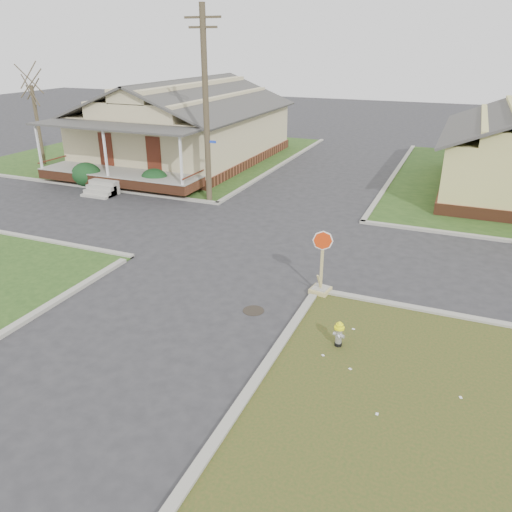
% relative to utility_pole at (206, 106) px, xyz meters
% --- Properties ---
extents(ground, '(120.00, 120.00, 0.00)m').
position_rel_utility_pole_xyz_m(ground, '(4.20, -8.90, -4.66)').
color(ground, '#2B2A2D').
rests_on(ground, ground).
extents(verge_far_left, '(19.00, 19.00, 0.05)m').
position_rel_utility_pole_xyz_m(verge_far_left, '(-8.80, 9.10, -4.64)').
color(verge_far_left, '#264619').
rests_on(verge_far_left, ground).
extents(curbs, '(80.00, 40.00, 0.12)m').
position_rel_utility_pole_xyz_m(curbs, '(4.20, -3.90, -4.66)').
color(curbs, '#9F9D90').
rests_on(curbs, ground).
extents(manhole, '(0.64, 0.64, 0.01)m').
position_rel_utility_pole_xyz_m(manhole, '(6.40, -9.40, -4.66)').
color(manhole, black).
rests_on(manhole, ground).
extents(corner_house, '(10.10, 15.50, 5.30)m').
position_rel_utility_pole_xyz_m(corner_house, '(-5.80, 7.78, -2.38)').
color(corner_house, brown).
rests_on(corner_house, ground).
extents(utility_pole, '(1.80, 0.28, 9.00)m').
position_rel_utility_pole_xyz_m(utility_pole, '(0.00, 0.00, 0.00)').
color(utility_pole, '#483B29').
rests_on(utility_pole, ground).
extents(tree_far_left, '(0.22, 0.22, 4.90)m').
position_rel_utility_pole_xyz_m(tree_far_left, '(-13.80, 3.10, -2.16)').
color(tree_far_left, '#483B29').
rests_on(tree_far_left, verge_far_left).
extents(fire_hydrant, '(0.27, 0.27, 0.72)m').
position_rel_utility_pole_xyz_m(fire_hydrant, '(9.21, -10.31, -4.22)').
color(fire_hydrant, black).
rests_on(fire_hydrant, ground).
extents(stop_sign, '(0.60, 0.58, 2.10)m').
position_rel_utility_pole_xyz_m(stop_sign, '(7.93, -7.56, -4.16)').
color(stop_sign, tan).
rests_on(stop_sign, ground).
extents(hedge_left, '(1.58, 1.30, 1.21)m').
position_rel_utility_pole_xyz_m(hedge_left, '(-7.60, -0.05, -4.01)').
color(hedge_left, '#153B18').
rests_on(hedge_left, verge_far_left).
extents(hedge_right, '(1.51, 1.24, 1.15)m').
position_rel_utility_pole_xyz_m(hedge_right, '(-3.54, 0.52, -4.04)').
color(hedge_right, '#153B18').
rests_on(hedge_right, verge_far_left).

